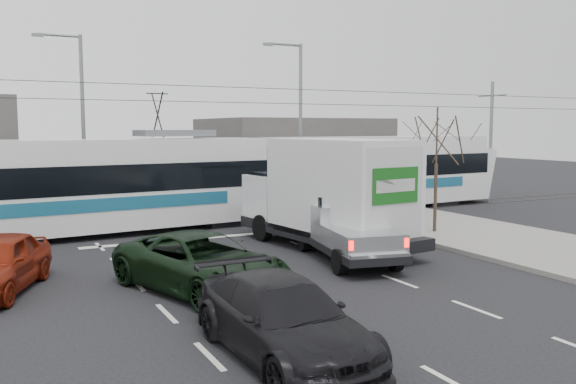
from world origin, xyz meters
name	(u,v)px	position (x,y,z in m)	size (l,w,h in m)	color
ground	(297,266)	(0.00, 0.00, 0.00)	(120.00, 120.00, 0.00)	black
sidewalk_right	(507,240)	(9.00, 0.00, 0.07)	(6.00, 60.00, 0.15)	gray
rails	(197,222)	(0.00, 10.00, 0.01)	(60.00, 1.60, 0.03)	#33302D
building_right	(291,152)	(12.00, 24.00, 2.50)	(12.00, 10.00, 5.00)	#615B58
bare_tree	(437,141)	(7.60, 2.50, 3.79)	(2.40, 2.40, 5.00)	#47382B
traffic_signal	(358,163)	(6.47, 6.50, 2.74)	(0.44, 0.44, 3.60)	black
street_lamp_near	(298,114)	(7.31, 14.00, 5.11)	(2.38, 0.25, 9.00)	slate
street_lamp_far	(79,112)	(-4.19, 16.00, 5.11)	(2.38, 0.25, 9.00)	slate
catenary	(195,138)	(0.00, 10.00, 3.88)	(60.00, 0.20, 7.00)	black
tram	(262,177)	(3.06, 9.45, 2.04)	(28.36, 5.69, 5.76)	white
silver_pickup	(342,228)	(1.90, 0.40, 1.03)	(3.00, 5.96, 2.07)	black
box_truck	(329,195)	(2.31, 1.97, 1.94)	(3.63, 8.14, 3.94)	black
navy_pickup	(332,201)	(5.60, 7.29, 0.98)	(3.21, 5.03, 2.00)	black
green_car	(202,263)	(-3.63, -1.53, 0.77)	(2.57, 5.57, 1.55)	black
dark_car	(283,319)	(-3.76, -6.64, 0.74)	(2.07, 5.10, 1.48)	black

